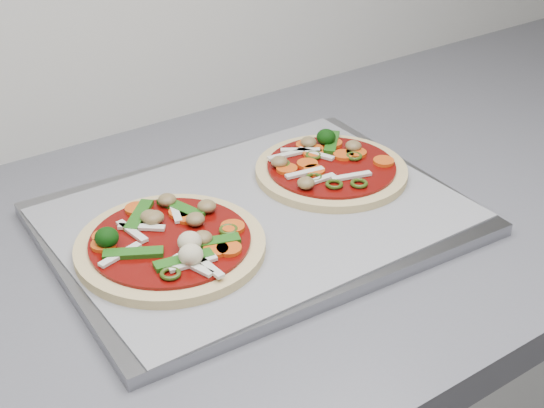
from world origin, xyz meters
TOP-DOWN VIEW (x-y plane):
  - base_cabinet at (0.00, 1.30)m, footprint 3.60×0.60m
  - countertop at (0.00, 1.30)m, footprint 3.60×0.60m
  - baking_tray at (-0.39, 1.30)m, footprint 0.46×0.35m
  - parchment at (-0.39, 1.30)m, footprint 0.42×0.31m
  - pizza_left at (-0.51, 1.29)m, footprint 0.23×0.23m
  - pizza_right at (-0.27, 1.32)m, footprint 0.23×0.23m

SIDE VIEW (x-z plane):
  - base_cabinet at x=0.00m, z-range 0.00..0.86m
  - countertop at x=0.00m, z-range 0.86..0.90m
  - baking_tray at x=-0.39m, z-range 0.90..0.91m
  - parchment at x=-0.39m, z-range 0.91..0.92m
  - pizza_right at x=-0.27m, z-range 0.91..0.94m
  - pizza_left at x=-0.51m, z-range 0.91..0.94m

